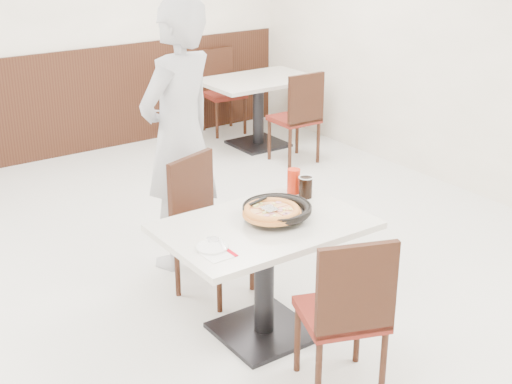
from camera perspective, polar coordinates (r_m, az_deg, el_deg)
floor at (r=4.86m, az=-3.38°, el=-8.67°), size 7.00×7.00×0.00m
wall_back at (r=7.48m, az=-18.22°, el=12.63°), size 6.00×0.04×2.80m
wainscot_back at (r=7.63m, az=-17.43°, el=6.33°), size 5.90×0.03×1.10m
main_table at (r=4.32m, az=0.66°, el=-7.04°), size 1.30×0.96×0.75m
chair_near at (r=3.86m, az=6.82°, el=-9.37°), size 0.54×0.54×0.95m
chair_far at (r=4.74m, az=-3.37°, el=-3.00°), size 0.54×0.54×0.95m
trivet at (r=4.17m, az=1.33°, el=-2.16°), size 0.15×0.15×0.04m
pizza_pan at (r=4.19m, az=1.69°, el=-1.68°), size 0.42×0.42×0.01m
pizza at (r=4.14m, az=1.27°, el=-1.69°), size 0.39×0.39×0.02m
pizza_server at (r=4.12m, az=1.07°, el=-1.32°), size 0.08×0.10×0.00m
napkin at (r=3.79m, az=-3.10°, el=-5.06°), size 0.14×0.14×0.00m
side_plate at (r=3.85m, az=-3.54°, el=-4.45°), size 0.20×0.20×0.01m
fork at (r=3.87m, az=-2.73°, el=-4.15°), size 0.06×0.15×0.00m
cola_glass at (r=4.51m, az=4.00°, el=0.35°), size 0.10×0.10×0.13m
red_cup at (r=4.57m, az=3.03°, el=0.88°), size 0.09×0.09×0.16m
diner_person at (r=5.04m, az=-6.16°, el=4.44°), size 0.82×0.68×1.93m
bg_table_right at (r=7.83m, az=0.18°, el=6.40°), size 1.30×0.96×0.75m
bg_chair_right_near at (r=7.30m, az=3.06°, el=6.03°), size 0.43×0.43×0.95m
bg_chair_right_far at (r=8.29m, az=-2.61°, el=7.97°), size 0.46×0.46×0.95m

